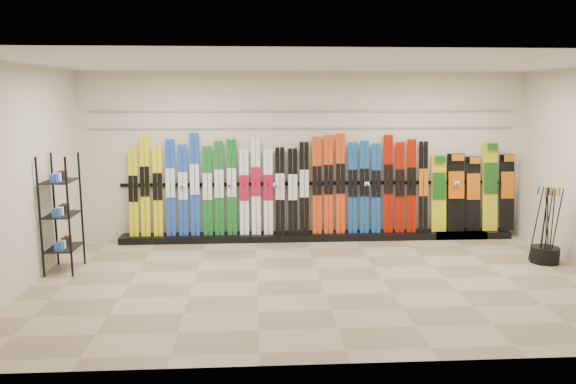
{
  "coord_description": "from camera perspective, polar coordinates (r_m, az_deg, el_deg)",
  "views": [
    {
      "loc": [
        -0.93,
        -7.56,
        2.58
      ],
      "look_at": [
        -0.4,
        1.0,
        1.1
      ],
      "focal_mm": 35.0,
      "sensor_mm": 36.0,
      "label": 1
    }
  ],
  "objects": [
    {
      "name": "accessory_rack",
      "position": [
        8.89,
        -22.02,
        -2.03
      ],
      "size": [
        0.4,
        0.6,
        1.74
      ],
      "primitive_type": "cube",
      "color": "black",
      "rests_on": "floor"
    },
    {
      "name": "floor",
      "position": [
        8.04,
        3.3,
        -8.94
      ],
      "size": [
        8.0,
        8.0,
        0.0
      ],
      "primitive_type": "plane",
      "color": "gray",
      "rests_on": "ground"
    },
    {
      "name": "back_wall",
      "position": [
        10.16,
        1.71,
        3.68
      ],
      "size": [
        8.0,
        0.0,
        8.0
      ],
      "primitive_type": "plane",
      "rotation": [
        1.57,
        0.0,
        0.0
      ],
      "color": "beige",
      "rests_on": "floor"
    },
    {
      "name": "skis",
      "position": [
        10.02,
        -0.71,
        0.42
      ],
      "size": [
        5.36,
        0.22,
        1.81
      ],
      "color": "yellow",
      "rests_on": "ski_rack_base"
    },
    {
      "name": "ski_rack_base",
      "position": [
        10.22,
        3.04,
        -4.5
      ],
      "size": [
        8.0,
        0.4,
        0.12
      ],
      "primitive_type": "cube",
      "color": "black",
      "rests_on": "floor"
    },
    {
      "name": "snowboards",
      "position": [
        10.83,
        18.27,
        0.03
      ],
      "size": [
        1.55,
        0.25,
        1.61
      ],
      "color": "gold",
      "rests_on": "ski_rack_base"
    },
    {
      "name": "ski_poles",
      "position": [
        9.48,
        24.79,
        -3.12
      ],
      "size": [
        0.36,
        0.31,
        1.18
      ],
      "color": "black",
      "rests_on": "pole_bin"
    },
    {
      "name": "ceiling",
      "position": [
        7.62,
        3.52,
        12.94
      ],
      "size": [
        8.0,
        8.0,
        0.0
      ],
      "primitive_type": "plane",
      "rotation": [
        3.14,
        0.0,
        0.0
      ],
      "color": "silver",
      "rests_on": "back_wall"
    },
    {
      "name": "slatwall_rail_1",
      "position": [
        10.08,
        1.74,
        8.2
      ],
      "size": [
        7.6,
        0.02,
        0.03
      ],
      "primitive_type": "cube",
      "color": "gray",
      "rests_on": "back_wall"
    },
    {
      "name": "pole_bin",
      "position": [
        9.67,
        24.63,
        -5.82
      ],
      "size": [
        0.43,
        0.43,
        0.25
      ],
      "primitive_type": "cylinder",
      "color": "black",
      "rests_on": "floor"
    },
    {
      "name": "slatwall_rail_0",
      "position": [
        10.1,
        1.73,
        6.49
      ],
      "size": [
        7.6,
        0.02,
        0.03
      ],
      "primitive_type": "cube",
      "color": "gray",
      "rests_on": "back_wall"
    },
    {
      "name": "left_wall",
      "position": [
        8.23,
        -25.46,
        1.3
      ],
      "size": [
        0.0,
        5.0,
        5.0
      ],
      "primitive_type": "plane",
      "rotation": [
        1.57,
        0.0,
        1.57
      ],
      "color": "beige",
      "rests_on": "floor"
    }
  ]
}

